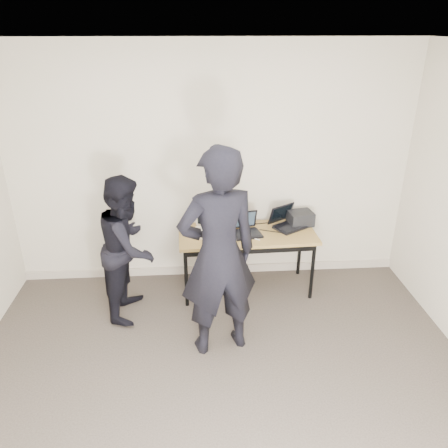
{
  "coord_description": "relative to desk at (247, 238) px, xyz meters",
  "views": [
    {
      "loc": [
        -0.18,
        -2.44,
        2.81
      ],
      "look_at": [
        0.1,
        1.6,
        0.95
      ],
      "focal_mm": 35.0,
      "sensor_mm": 36.0,
      "label": 1
    }
  ],
  "objects": [
    {
      "name": "tissue",
      "position": [
        -0.15,
        0.23,
        0.34
      ],
      "size": [
        0.14,
        0.11,
        0.08
      ],
      "primitive_type": "ellipsoid",
      "rotation": [
        0.0,
        0.0,
        0.11
      ],
      "color": "white",
      "rests_on": "leather_satchel"
    },
    {
      "name": "room",
      "position": [
        -0.37,
        -1.84,
        0.69
      ],
      "size": [
        4.6,
        4.6,
        2.8
      ],
      "color": "#403730",
      "rests_on": "ground"
    },
    {
      "name": "cables",
      "position": [
        0.07,
        -0.0,
        0.06
      ],
      "size": [
        0.8,
        0.45,
        0.01
      ],
      "rotation": [
        0.0,
        0.0,
        0.07
      ],
      "color": "silver",
      "rests_on": "desk"
    },
    {
      "name": "desk",
      "position": [
        0.0,
        0.0,
        0.0
      ],
      "size": [
        1.52,
        0.7,
        0.72
      ],
      "rotation": [
        0.0,
        0.0,
        0.04
      ],
      "color": "olive",
      "rests_on": "ground"
    },
    {
      "name": "equipment_box",
      "position": [
        0.63,
        0.19,
        0.14
      ],
      "size": [
        0.3,
        0.27,
        0.15
      ],
      "primitive_type": "cube",
      "rotation": [
        0.0,
        0.0,
        0.17
      ],
      "color": "black",
      "rests_on": "desk"
    },
    {
      "name": "laptop_right",
      "position": [
        0.46,
        0.14,
        0.11
      ],
      "size": [
        0.44,
        0.44,
        0.24
      ],
      "rotation": [
        0.0,
        0.0,
        0.56
      ],
      "color": "black",
      "rests_on": "desk"
    },
    {
      "name": "laptop_beige",
      "position": [
        -0.44,
        0.03,
        0.11
      ],
      "size": [
        0.35,
        0.34,
        0.24
      ],
      "rotation": [
        0.0,
        0.0,
        -0.2
      ],
      "color": "beige",
      "rests_on": "desk"
    },
    {
      "name": "baseboard",
      "position": [
        -0.37,
        0.39,
        -0.61
      ],
      "size": [
        4.5,
        0.03,
        0.1
      ],
      "primitive_type": "cube",
      "color": "#AFA191",
      "rests_on": "ground"
    },
    {
      "name": "leather_satchel",
      "position": [
        -0.18,
        0.23,
        0.19
      ],
      "size": [
        0.37,
        0.2,
        0.25
      ],
      "rotation": [
        0.0,
        0.0,
        0.07
      ],
      "color": "brown",
      "rests_on": "desk"
    },
    {
      "name": "person_typist",
      "position": [
        -0.37,
        -0.95,
        0.32
      ],
      "size": [
        0.82,
        0.64,
        1.97
      ],
      "primitive_type": "imported",
      "rotation": [
        0.0,
        0.0,
        3.41
      ],
      "color": "black",
      "rests_on": "ground"
    },
    {
      "name": "person_observer",
      "position": [
        -1.25,
        -0.3,
        0.09
      ],
      "size": [
        0.66,
        0.8,
        1.51
      ],
      "primitive_type": "imported",
      "rotation": [
        0.0,
        0.0,
        1.44
      ],
      "color": "black",
      "rests_on": "ground"
    },
    {
      "name": "power_brick",
      "position": [
        -0.22,
        -0.17,
        0.07
      ],
      "size": [
        0.08,
        0.05,
        0.03
      ],
      "primitive_type": "cube",
      "rotation": [
        0.0,
        0.0,
        0.08
      ],
      "color": "black",
      "rests_on": "desk"
    },
    {
      "name": "laptop_center",
      "position": [
        -0.02,
        0.0,
        0.11
      ],
      "size": [
        0.35,
        0.35,
        0.23
      ],
      "rotation": [
        0.0,
        0.0,
        0.2
      ],
      "color": "black",
      "rests_on": "desk"
    }
  ]
}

